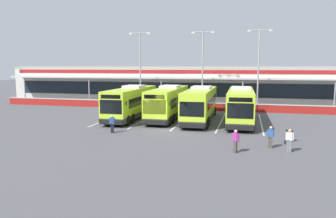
{
  "coord_description": "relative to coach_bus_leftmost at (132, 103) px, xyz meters",
  "views": [
    {
      "loc": [
        6.87,
        -28.73,
        5.93
      ],
      "look_at": [
        -1.05,
        3.0,
        1.6
      ],
      "focal_mm": 34.09,
      "sensor_mm": 36.0,
      "label": 1
    }
  ],
  "objects": [
    {
      "name": "bay_stripe_far_west",
      "position": [
        -2.31,
        0.19,
        -1.78
      ],
      "size": [
        0.14,
        13.0,
        0.01
      ],
      "primitive_type": "cube",
      "color": "silver",
      "rests_on": "ground"
    },
    {
      "name": "pedestrian_with_handbag",
      "position": [
        15.92,
        -11.27,
        -0.93
      ],
      "size": [
        0.64,
        0.41,
        1.62
      ],
      "color": "slate",
      "rests_on": "ground"
    },
    {
      "name": "ground_plane",
      "position": [
        6.09,
        -5.81,
        -1.79
      ],
      "size": [
        200.0,
        200.0,
        0.0
      ],
      "primitive_type": "plane",
      "color": "#4C4C51"
    },
    {
      "name": "litter_bin",
      "position": [
        16.31,
        -8.03,
        -1.32
      ],
      "size": [
        0.54,
        0.54,
        0.93
      ],
      "color": "#2D5133",
      "rests_on": "ground"
    },
    {
      "name": "bay_stripe_west",
      "position": [
        1.89,
        0.19,
        -1.78
      ],
      "size": [
        0.14,
        13.0,
        0.01
      ],
      "primitive_type": "cube",
      "color": "silver",
      "rests_on": "ground"
    },
    {
      "name": "coach_bus_left_centre",
      "position": [
        4.15,
        0.94,
        0.0
      ],
      "size": [
        3.02,
        12.19,
        3.78
      ],
      "color": "#B7DB2D",
      "rests_on": "ground"
    },
    {
      "name": "coach_bus_right_centre",
      "position": [
        12.31,
        0.13,
        0.0
      ],
      "size": [
        3.02,
        12.19,
        3.78
      ],
      "color": "#B7DB2D",
      "rests_on": "ground"
    },
    {
      "name": "terminal_building",
      "position": [
        6.09,
        21.09,
        1.23
      ],
      "size": [
        70.0,
        13.0,
        6.0
      ],
      "color": "beige",
      "rests_on": "ground"
    },
    {
      "name": "bay_stripe_mid_west",
      "position": [
        6.09,
        0.19,
        -1.78
      ],
      "size": [
        0.14,
        13.0,
        0.01
      ],
      "primitive_type": "cube",
      "color": "silver",
      "rests_on": "ground"
    },
    {
      "name": "pedestrian_child",
      "position": [
        1.2,
        -8.26,
        -0.91
      ],
      "size": [
        0.53,
        0.33,
        1.62
      ],
      "color": "black",
      "rests_on": "ground"
    },
    {
      "name": "bay_stripe_mid_east",
      "position": [
        14.49,
        0.19,
        -1.78
      ],
      "size": [
        0.14,
        13.0,
        0.01
      ],
      "primitive_type": "cube",
      "color": "silver",
      "rests_on": "ground"
    },
    {
      "name": "coach_bus_centre",
      "position": [
        7.96,
        0.18,
        0.0
      ],
      "size": [
        3.02,
        12.19,
        3.78
      ],
      "color": "#B7DB2D",
      "rests_on": "ground"
    },
    {
      "name": "lamp_post_west",
      "position": [
        -2.54,
        10.61,
        4.5
      ],
      "size": [
        3.24,
        0.28,
        11.0
      ],
      "color": "#9E9EA3",
      "rests_on": "ground"
    },
    {
      "name": "bay_stripe_centre",
      "position": [
        10.29,
        0.19,
        -1.78
      ],
      "size": [
        0.14,
        13.0,
        0.01
      ],
      "primitive_type": "cube",
      "color": "silver",
      "rests_on": "ground"
    },
    {
      "name": "red_barrier_wall",
      "position": [
        6.09,
        8.69,
        -1.23
      ],
      "size": [
        60.0,
        0.4,
        1.1
      ],
      "color": "maroon",
      "rests_on": "ground"
    },
    {
      "name": "lamp_post_east",
      "position": [
        14.32,
        10.93,
        4.5
      ],
      "size": [
        3.24,
        0.28,
        11.0
      ],
      "color": "#9E9EA3",
      "rests_on": "ground"
    },
    {
      "name": "lamp_post_centre",
      "position": [
        6.62,
        11.3,
        4.5
      ],
      "size": [
        3.24,
        0.28,
        11.0
      ],
      "color": "#9E9EA3",
      "rests_on": "ground"
    },
    {
      "name": "coach_bus_leftmost",
      "position": [
        0.0,
        0.0,
        0.0
      ],
      "size": [
        3.02,
        12.19,
        3.78
      ],
      "color": "#B7DB2D",
      "rests_on": "ground"
    },
    {
      "name": "pedestrian_in_dark_coat",
      "position": [
        14.73,
        -10.44,
        -0.91
      ],
      "size": [
        0.54,
        0.32,
        1.62
      ],
      "color": "#4C4238",
      "rests_on": "ground"
    },
    {
      "name": "pedestrian_near_bin",
      "position": [
        12.27,
        -12.42,
        -0.91
      ],
      "size": [
        0.5,
        0.42,
        1.62
      ],
      "color": "#4C4238",
      "rests_on": "ground"
    }
  ]
}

